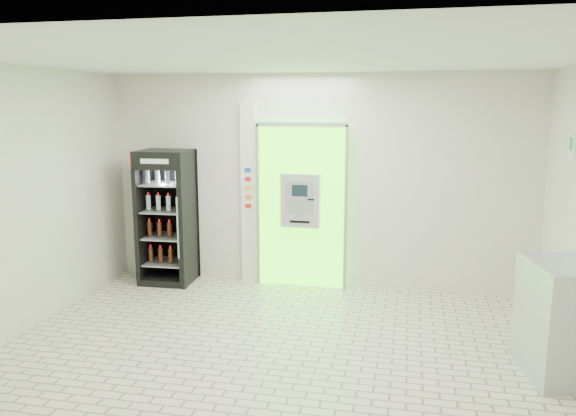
% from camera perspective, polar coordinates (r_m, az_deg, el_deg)
% --- Properties ---
extents(ground, '(6.00, 6.00, 0.00)m').
position_cam_1_polar(ground, '(5.97, -1.24, -15.01)').
color(ground, beige).
rests_on(ground, ground).
extents(room_shell, '(6.00, 6.00, 6.00)m').
position_cam_1_polar(room_shell, '(5.44, -1.32, 2.78)').
color(room_shell, silver).
rests_on(room_shell, ground).
extents(atm_assembly, '(1.30, 0.24, 2.33)m').
position_cam_1_polar(atm_assembly, '(7.92, 1.40, 0.31)').
color(atm_assembly, '#45FF10').
rests_on(atm_assembly, ground).
extents(pillar, '(0.22, 0.11, 2.60)m').
position_cam_1_polar(pillar, '(8.11, -3.96, 1.46)').
color(pillar, silver).
rests_on(pillar, ground).
extents(beverage_cooler, '(0.75, 0.71, 1.93)m').
position_cam_1_polar(beverage_cooler, '(8.33, -12.15, -1.13)').
color(beverage_cooler, black).
rests_on(beverage_cooler, ground).
extents(steel_cabinet, '(0.72, 0.93, 1.12)m').
position_cam_1_polar(steel_cabinet, '(6.00, 25.81, -10.20)').
color(steel_cabinet, '#B3B5BB').
rests_on(steel_cabinet, ground).
extents(exit_sign, '(0.02, 0.22, 0.26)m').
position_cam_1_polar(exit_sign, '(6.87, 26.88, 5.62)').
color(exit_sign, white).
rests_on(exit_sign, room_shell).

